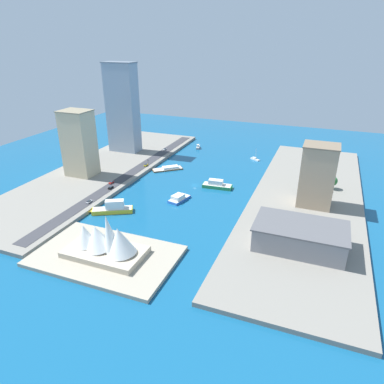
{
  "coord_description": "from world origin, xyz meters",
  "views": [
    {
      "loc": [
        -85.92,
        223.88,
        101.44
      ],
      "look_at": [
        -6.23,
        20.85,
        4.08
      ],
      "focal_mm": 32.67,
      "sensor_mm": 36.0,
      "label": 1
    }
  ],
  "objects_px": {
    "taxi_yellow_cab": "(146,165)",
    "opera_landmark": "(105,241)",
    "apartment_midrise_tan": "(317,176)",
    "traffic_light_waterfront": "(148,162)",
    "tower_tall_glass": "(123,108)",
    "yacht_sleek_gray": "(198,147)",
    "van_white": "(165,149)",
    "catamaran_blue": "(179,198)",
    "pickup_red": "(111,182)",
    "suv_black": "(111,187)",
    "warehouse_low_gray": "(300,236)",
    "ferry_green_doubledeck": "(217,185)",
    "sailboat_small_white": "(255,159)",
    "sedan_silver": "(89,202)",
    "office_block_beige": "(79,143)",
    "barge_flat_brown": "(168,168)",
    "ferry_yellow_fast": "(113,208)"
  },
  "relations": [
    {
      "from": "catamaran_blue",
      "to": "taxi_yellow_cab",
      "type": "relative_size",
      "value": 3.75
    },
    {
      "from": "suv_black",
      "to": "office_block_beige",
      "type": "bearing_deg",
      "value": -24.42
    },
    {
      "from": "warehouse_low_gray",
      "to": "yacht_sleek_gray",
      "type": "bearing_deg",
      "value": -53.48
    },
    {
      "from": "barge_flat_brown",
      "to": "apartment_midrise_tan",
      "type": "relative_size",
      "value": 0.6
    },
    {
      "from": "traffic_light_waterfront",
      "to": "sedan_silver",
      "type": "bearing_deg",
      "value": 87.21
    },
    {
      "from": "tower_tall_glass",
      "to": "pickup_red",
      "type": "bearing_deg",
      "value": 113.91
    },
    {
      "from": "catamaran_blue",
      "to": "suv_black",
      "type": "distance_m",
      "value": 51.2
    },
    {
      "from": "yacht_sleek_gray",
      "to": "ferry_green_doubledeck",
      "type": "relative_size",
      "value": 0.48
    },
    {
      "from": "apartment_midrise_tan",
      "to": "pickup_red",
      "type": "bearing_deg",
      "value": 7.19
    },
    {
      "from": "yacht_sleek_gray",
      "to": "sailboat_small_white",
      "type": "bearing_deg",
      "value": 166.17
    },
    {
      "from": "tower_tall_glass",
      "to": "apartment_midrise_tan",
      "type": "relative_size",
      "value": 1.99
    },
    {
      "from": "suv_black",
      "to": "tower_tall_glass",
      "type": "bearing_deg",
      "value": -65.41
    },
    {
      "from": "office_block_beige",
      "to": "warehouse_low_gray",
      "type": "height_order",
      "value": "office_block_beige"
    },
    {
      "from": "sedan_silver",
      "to": "opera_landmark",
      "type": "xyz_separation_m",
      "value": [
        -44.16,
        45.53,
        6.38
      ]
    },
    {
      "from": "ferry_yellow_fast",
      "to": "sailboat_small_white",
      "type": "distance_m",
      "value": 147.49
    },
    {
      "from": "apartment_midrise_tan",
      "to": "taxi_yellow_cab",
      "type": "relative_size",
      "value": 8.2
    },
    {
      "from": "opera_landmark",
      "to": "traffic_light_waterfront",
      "type": "bearing_deg",
      "value": -71.39
    },
    {
      "from": "ferry_green_doubledeck",
      "to": "warehouse_low_gray",
      "type": "xyz_separation_m",
      "value": [
        -64.04,
        63.21,
        6.56
      ]
    },
    {
      "from": "tower_tall_glass",
      "to": "suv_black",
      "type": "bearing_deg",
      "value": 114.59
    },
    {
      "from": "traffic_light_waterfront",
      "to": "tower_tall_glass",
      "type": "bearing_deg",
      "value": -38.7
    },
    {
      "from": "tower_tall_glass",
      "to": "opera_landmark",
      "type": "bearing_deg",
      "value": 118.14
    },
    {
      "from": "taxi_yellow_cab",
      "to": "opera_landmark",
      "type": "bearing_deg",
      "value": 109.65
    },
    {
      "from": "sedan_silver",
      "to": "suv_black",
      "type": "relative_size",
      "value": 0.98
    },
    {
      "from": "warehouse_low_gray",
      "to": "traffic_light_waterfront",
      "type": "bearing_deg",
      "value": -31.39
    },
    {
      "from": "catamaran_blue",
      "to": "tower_tall_glass",
      "type": "xyz_separation_m",
      "value": [
        89.17,
        -79.07,
        40.32
      ]
    },
    {
      "from": "barge_flat_brown",
      "to": "van_white",
      "type": "bearing_deg",
      "value": -60.62
    },
    {
      "from": "pickup_red",
      "to": "traffic_light_waterfront",
      "type": "xyz_separation_m",
      "value": [
        -8.43,
        -41.72,
        3.43
      ]
    },
    {
      "from": "tower_tall_glass",
      "to": "van_white",
      "type": "xyz_separation_m",
      "value": [
        -34.1,
        -13.84,
        -38.71
      ]
    },
    {
      "from": "warehouse_low_gray",
      "to": "ferry_green_doubledeck",
      "type": "bearing_deg",
      "value": -44.63
    },
    {
      "from": "ferry_green_doubledeck",
      "to": "opera_landmark",
      "type": "relative_size",
      "value": 0.59
    },
    {
      "from": "sailboat_small_white",
      "to": "van_white",
      "type": "distance_m",
      "value": 85.53
    },
    {
      "from": "catamaran_blue",
      "to": "sedan_silver",
      "type": "relative_size",
      "value": 3.76
    },
    {
      "from": "traffic_light_waterfront",
      "to": "catamaran_blue",
      "type": "bearing_deg",
      "value": 136.11
    },
    {
      "from": "office_block_beige",
      "to": "apartment_midrise_tan",
      "type": "distance_m",
      "value": 172.61
    },
    {
      "from": "sailboat_small_white",
      "to": "suv_black",
      "type": "height_order",
      "value": "sailboat_small_white"
    },
    {
      "from": "yacht_sleek_gray",
      "to": "sedan_silver",
      "type": "xyz_separation_m",
      "value": [
        20.81,
        146.9,
        1.84
      ]
    },
    {
      "from": "catamaran_blue",
      "to": "suv_black",
      "type": "bearing_deg",
      "value": 4.88
    },
    {
      "from": "ferry_yellow_fast",
      "to": "office_block_beige",
      "type": "height_order",
      "value": "office_block_beige"
    },
    {
      "from": "barge_flat_brown",
      "to": "tower_tall_glass",
      "type": "relative_size",
      "value": 0.3
    },
    {
      "from": "catamaran_blue",
      "to": "sedan_silver",
      "type": "distance_m",
      "value": 58.84
    },
    {
      "from": "ferry_green_doubledeck",
      "to": "office_block_beige",
      "type": "bearing_deg",
      "value": 9.82
    },
    {
      "from": "suv_black",
      "to": "traffic_light_waterfront",
      "type": "distance_m",
      "value": 50.2
    },
    {
      "from": "pickup_red",
      "to": "suv_black",
      "type": "height_order",
      "value": "suv_black"
    },
    {
      "from": "taxi_yellow_cab",
      "to": "van_white",
      "type": "xyz_separation_m",
      "value": [
        4.77,
        -46.07,
        -0.03
      ]
    },
    {
      "from": "barge_flat_brown",
      "to": "office_block_beige",
      "type": "xyz_separation_m",
      "value": [
        55.49,
        39.63,
        26.3
      ]
    },
    {
      "from": "taxi_yellow_cab",
      "to": "opera_landmark",
      "type": "relative_size",
      "value": 0.12
    },
    {
      "from": "suv_black",
      "to": "barge_flat_brown",
      "type": "bearing_deg",
      "value": -108.74
    },
    {
      "from": "office_block_beige",
      "to": "ferry_green_doubledeck",
      "type": "bearing_deg",
      "value": -170.18
    },
    {
      "from": "tower_tall_glass",
      "to": "suv_black",
      "type": "xyz_separation_m",
      "value": [
        -38.18,
        83.43,
        -38.67
      ]
    },
    {
      "from": "yacht_sleek_gray",
      "to": "van_white",
      "type": "distance_m",
      "value": 35.13
    }
  ]
}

